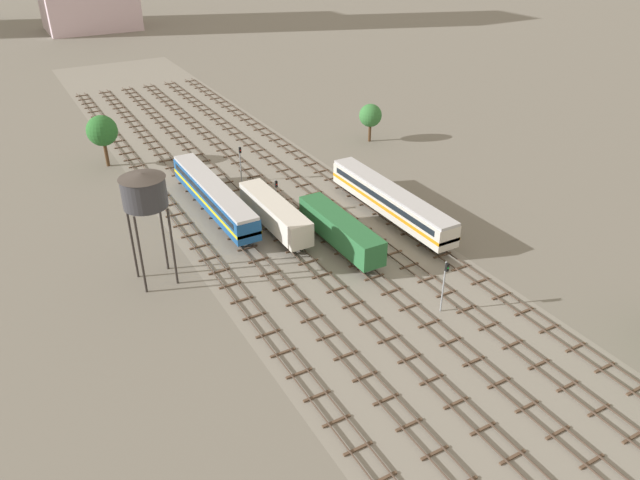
{
  "coord_description": "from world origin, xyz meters",
  "views": [
    {
      "loc": [
        -28.41,
        -8.15,
        34.13
      ],
      "look_at": [
        0.0,
        41.89,
        1.5
      ],
      "focal_mm": 33.73,
      "sensor_mm": 36.0,
      "label": 1
    }
  ],
  "objects_px": {
    "freight_boxcar_centre_nearest": "(340,230)",
    "signal_post_nearest": "(240,159)",
    "passenger_coach_right_near": "(390,200)",
    "freight_boxcar_centre_left_mid": "(275,213)",
    "passenger_coach_left_midfar": "(213,195)",
    "signal_post_mid": "(276,192)",
    "signal_post_near": "(445,281)",
    "water_tower": "(144,191)"
  },
  "relations": [
    {
      "from": "freight_boxcar_centre_nearest",
      "to": "signal_post_nearest",
      "type": "height_order",
      "value": "signal_post_nearest"
    },
    {
      "from": "freight_boxcar_centre_nearest",
      "to": "passenger_coach_left_midfar",
      "type": "relative_size",
      "value": 0.64
    },
    {
      "from": "water_tower",
      "to": "signal_post_near",
      "type": "height_order",
      "value": "water_tower"
    },
    {
      "from": "freight_boxcar_centre_nearest",
      "to": "passenger_coach_left_midfar",
      "type": "bearing_deg",
      "value": 120.84
    },
    {
      "from": "passenger_coach_right_near",
      "to": "signal_post_near",
      "type": "bearing_deg",
      "value": -110.55
    },
    {
      "from": "signal_post_nearest",
      "to": "signal_post_near",
      "type": "height_order",
      "value": "signal_post_near"
    },
    {
      "from": "water_tower",
      "to": "signal_post_mid",
      "type": "distance_m",
      "value": 20.26
    },
    {
      "from": "water_tower",
      "to": "signal_post_mid",
      "type": "bearing_deg",
      "value": 23.66
    },
    {
      "from": "freight_boxcar_centre_nearest",
      "to": "water_tower",
      "type": "distance_m",
      "value": 21.4
    },
    {
      "from": "water_tower",
      "to": "signal_post_near",
      "type": "bearing_deg",
      "value": -40.48
    },
    {
      "from": "passenger_coach_right_near",
      "to": "signal_post_nearest",
      "type": "relative_size",
      "value": 4.26
    },
    {
      "from": "freight_boxcar_centre_nearest",
      "to": "freight_boxcar_centre_left_mid",
      "type": "relative_size",
      "value": 1.0
    },
    {
      "from": "signal_post_nearest",
      "to": "signal_post_near",
      "type": "bearing_deg",
      "value": -83.11
    },
    {
      "from": "passenger_coach_right_near",
      "to": "signal_post_nearest",
      "type": "bearing_deg",
      "value": 120.32
    },
    {
      "from": "freight_boxcar_centre_left_mid",
      "to": "signal_post_nearest",
      "type": "relative_size",
      "value": 2.71
    },
    {
      "from": "signal_post_mid",
      "to": "freight_boxcar_centre_left_mid",
      "type": "bearing_deg",
      "value": -118.36
    },
    {
      "from": "passenger_coach_right_near",
      "to": "signal_post_near",
      "type": "distance_m",
      "value": 19.34
    },
    {
      "from": "freight_boxcar_centre_nearest",
      "to": "signal_post_nearest",
      "type": "distance_m",
      "value": 22.7
    },
    {
      "from": "passenger_coach_right_near",
      "to": "water_tower",
      "type": "height_order",
      "value": "water_tower"
    },
    {
      "from": "passenger_coach_right_near",
      "to": "signal_post_mid",
      "type": "relative_size",
      "value": 4.89
    },
    {
      "from": "passenger_coach_left_midfar",
      "to": "signal_post_mid",
      "type": "height_order",
      "value": "signal_post_mid"
    },
    {
      "from": "passenger_coach_right_near",
      "to": "freight_boxcar_centre_left_mid",
      "type": "height_order",
      "value": "passenger_coach_right_near"
    },
    {
      "from": "freight_boxcar_centre_nearest",
      "to": "freight_boxcar_centre_left_mid",
      "type": "bearing_deg",
      "value": 121.89
    },
    {
      "from": "passenger_coach_right_near",
      "to": "signal_post_near",
      "type": "height_order",
      "value": "signal_post_near"
    },
    {
      "from": "water_tower",
      "to": "freight_boxcar_centre_nearest",
      "type": "bearing_deg",
      "value": -11.04
    },
    {
      "from": "water_tower",
      "to": "signal_post_mid",
      "type": "height_order",
      "value": "water_tower"
    },
    {
      "from": "freight_boxcar_centre_left_mid",
      "to": "passenger_coach_left_midfar",
      "type": "distance_m",
      "value": 9.1
    },
    {
      "from": "freight_boxcar_centre_left_mid",
      "to": "signal_post_nearest",
      "type": "xyz_separation_m",
      "value": [
        2.25,
        15.3,
        0.84
      ]
    },
    {
      "from": "passenger_coach_left_midfar",
      "to": "signal_post_mid",
      "type": "xyz_separation_m",
      "value": [
        6.78,
        -3.72,
        0.29
      ]
    },
    {
      "from": "passenger_coach_right_near",
      "to": "passenger_coach_left_midfar",
      "type": "bearing_deg",
      "value": 146.62
    },
    {
      "from": "passenger_coach_right_near",
      "to": "freight_boxcar_centre_left_mid",
      "type": "xyz_separation_m",
      "value": [
        -13.55,
        4.02,
        -0.16
      ]
    },
    {
      "from": "freight_boxcar_centre_left_mid",
      "to": "signal_post_mid",
      "type": "relative_size",
      "value": 3.11
    },
    {
      "from": "freight_boxcar_centre_left_mid",
      "to": "signal_post_near",
      "type": "xyz_separation_m",
      "value": [
        6.77,
        -22.11,
        1.04
      ]
    },
    {
      "from": "passenger_coach_right_near",
      "to": "water_tower",
      "type": "xyz_separation_m",
      "value": [
        -28.67,
        0.59,
        7.43
      ]
    },
    {
      "from": "passenger_coach_right_near",
      "to": "freight_boxcar_centre_nearest",
      "type": "bearing_deg",
      "value": -160.26
    },
    {
      "from": "freight_boxcar_centre_nearest",
      "to": "signal_post_mid",
      "type": "xyz_separation_m",
      "value": [
        -2.27,
        11.44,
        0.45
      ]
    },
    {
      "from": "freight_boxcar_centre_left_mid",
      "to": "signal_post_near",
      "type": "distance_m",
      "value": 23.15
    },
    {
      "from": "freight_boxcar_centre_left_mid",
      "to": "signal_post_near",
      "type": "relative_size",
      "value": 2.54
    },
    {
      "from": "passenger_coach_left_midfar",
      "to": "signal_post_mid",
      "type": "bearing_deg",
      "value": -28.72
    },
    {
      "from": "passenger_coach_left_midfar",
      "to": "freight_boxcar_centre_left_mid",
      "type": "bearing_deg",
      "value": -60.16
    },
    {
      "from": "freight_boxcar_centre_nearest",
      "to": "freight_boxcar_centre_left_mid",
      "type": "distance_m",
      "value": 8.56
    },
    {
      "from": "freight_boxcar_centre_nearest",
      "to": "passenger_coach_left_midfar",
      "type": "height_order",
      "value": "passenger_coach_left_midfar"
    }
  ]
}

